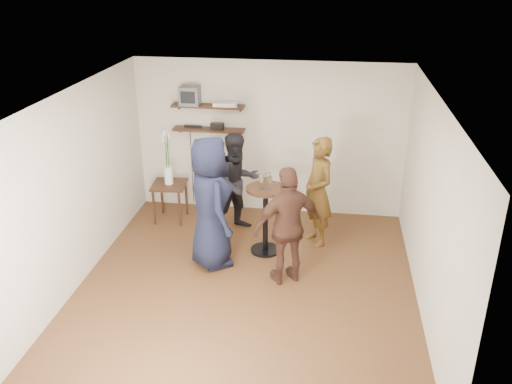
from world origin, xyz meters
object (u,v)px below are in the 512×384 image
dvd_deck (226,104)px  person_plaid (318,192)px  side_table (170,190)px  person_dark (238,183)px  crt_monitor (190,95)px  radio (217,126)px  person_brown (289,226)px  drinks_table (266,211)px  person_navy (210,203)px

dvd_deck → person_plaid: bearing=-31.5°
side_table → person_dark: (1.18, -0.18, 0.26)m
side_table → crt_monitor: bearing=60.6°
radio → person_brown: bearing=-56.6°
person_plaid → person_dark: person_plaid is taller
drinks_table → side_table: bearing=153.8°
dvd_deck → crt_monitor: bearing=180.0°
drinks_table → person_navy: 0.89m
radio → person_plaid: person_plaid is taller
dvd_deck → person_dark: size_ratio=0.25×
crt_monitor → person_navy: crt_monitor is taller
crt_monitor → person_navy: size_ratio=0.17×
person_plaid → person_brown: size_ratio=1.03×
side_table → person_brown: bearing=-36.9°
person_dark → person_navy: bearing=-138.7°
drinks_table → person_dark: bearing=128.8°
drinks_table → person_navy: size_ratio=0.55×
dvd_deck → person_brown: size_ratio=0.24×
dvd_deck → person_brown: 2.66m
person_brown → dvd_deck: bearing=-88.1°
person_dark → person_navy: (-0.19, -1.10, 0.14)m
drinks_table → person_navy: bearing=-148.6°
dvd_deck → drinks_table: (0.82, -1.36, -1.23)m
person_dark → person_navy: person_navy is taller
person_dark → person_navy: 1.13m
person_navy → drinks_table: bearing=-90.0°
drinks_table → person_brown: (0.40, -0.74, 0.16)m
drinks_table → person_navy: person_navy is taller
drinks_table → person_brown: size_ratio=0.63×
radio → drinks_table: radio is taller
drinks_table → person_brown: bearing=-61.7°
person_brown → drinks_table: bearing=-90.0°
radio → person_dark: 1.09m
dvd_deck → drinks_table: 2.01m
side_table → person_navy: bearing=-52.3°
side_table → drinks_table: (1.71, -0.84, 0.12)m
crt_monitor → side_table: (-0.29, -0.52, -1.47)m
radio → side_table: size_ratio=0.34×
person_plaid → person_navy: size_ratio=0.89×
person_navy → person_brown: (1.12, -0.30, -0.13)m
side_table → person_plaid: 2.52m
dvd_deck → drinks_table: bearing=-58.7°
crt_monitor → drinks_table: 2.38m
crt_monitor → person_dark: 1.66m
crt_monitor → side_table: crt_monitor is taller
dvd_deck → person_navy: dvd_deck is taller
crt_monitor → radio: 0.66m
person_brown → side_table: bearing=-65.2°
dvd_deck → person_navy: 2.03m
dvd_deck → person_brown: bearing=-59.8°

